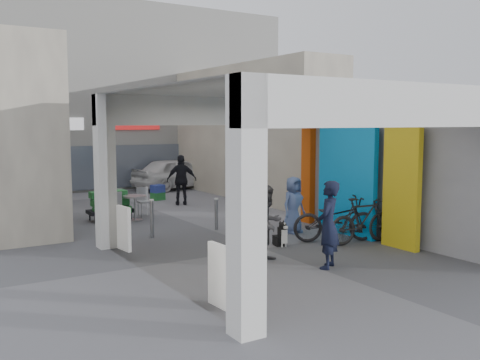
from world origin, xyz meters
TOP-DOWN VIEW (x-y plane):
  - ground at (0.00, 0.00)m, footprint 90.00×90.00m
  - arcade_canopy at (0.54, -0.82)m, footprint 6.40×6.45m
  - far_building at (-0.00, 13.99)m, footprint 18.00×4.08m
  - plaza_bldg_right at (4.50, 7.50)m, footprint 2.00×9.00m
  - bollard_left at (-1.71, 2.43)m, footprint 0.09×0.09m
  - bollard_center at (0.13, 2.44)m, footprint 0.09×0.09m
  - bollard_right at (1.51, 2.35)m, footprint 0.09×0.09m
  - advert_board_near at (-2.75, -2.83)m, footprint 0.13×0.55m
  - advert_board_far at (-2.75, 1.54)m, footprint 0.16×0.56m
  - cafe_set at (-1.32, 5.23)m, footprint 1.45×1.17m
  - produce_stand at (-1.82, 5.33)m, footprint 1.28×0.70m
  - crate_stack at (0.97, 8.40)m, footprint 0.52×0.45m
  - border_collie at (0.50, 0.00)m, footprint 0.23×0.44m
  - man_with_dog at (0.18, -2.00)m, footprint 0.76×0.71m
  - man_back_turned at (-0.54, -0.94)m, footprint 0.88×0.75m
  - man_elderly at (1.66, 1.06)m, footprint 0.79×0.59m
  - man_crates at (1.22, 6.86)m, footprint 1.11×0.77m
  - bicycle_front at (1.91, -0.28)m, footprint 2.20×1.51m
  - bicycle_rear at (2.30, -0.79)m, footprint 1.89×0.71m
  - white_van at (3.01, 11.07)m, footprint 4.19×2.28m

SIDE VIEW (x-z plane):
  - ground at x=0.00m, z-range 0.00..0.00m
  - border_collie at x=0.50m, z-range -0.06..0.55m
  - crate_stack at x=0.97m, z-range 0.00..0.56m
  - cafe_set at x=-1.32m, z-range -0.13..0.75m
  - produce_stand at x=-1.82m, z-range -0.09..0.76m
  - bollard_right at x=1.51m, z-range 0.00..0.82m
  - bollard_center at x=0.13m, z-range 0.00..0.84m
  - bollard_left at x=-1.71m, z-range 0.00..0.95m
  - advert_board_near at x=-2.75m, z-range 0.01..1.01m
  - advert_board_far at x=-2.75m, z-range 0.01..1.01m
  - bicycle_front at x=1.91m, z-range 0.00..1.09m
  - bicycle_rear at x=2.30m, z-range 0.00..1.11m
  - white_van at x=3.01m, z-range 0.00..1.35m
  - man_elderly at x=1.66m, z-range 0.00..1.47m
  - man_back_turned at x=-0.54m, z-range 0.00..1.59m
  - man_with_dog at x=0.18m, z-range 0.00..1.74m
  - man_crates at x=1.22m, z-range 0.00..1.75m
  - arcade_canopy at x=0.54m, z-range -0.90..5.50m
  - plaza_bldg_right at x=4.50m, z-range 0.00..5.00m
  - far_building at x=0.00m, z-range -0.01..7.99m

